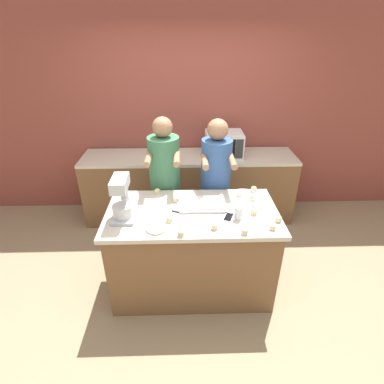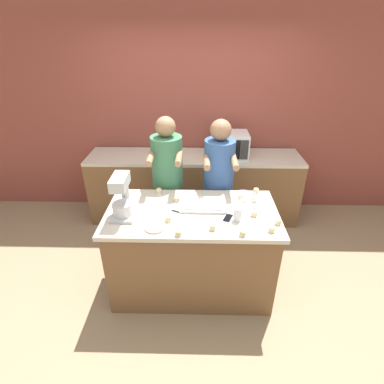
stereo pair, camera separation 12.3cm
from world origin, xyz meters
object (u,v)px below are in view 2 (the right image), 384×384
at_px(mixing_bowl, 244,201).
at_px(cupcake_2, 254,213).
at_px(microwave_oven, 229,145).
at_px(baking_tray, 203,204).
at_px(cupcake_11, 243,233).
at_px(cupcake_8, 256,190).
at_px(cupcake_9, 254,199).
at_px(cupcake_10, 178,233).
at_px(knife, 181,213).
at_px(cell_phone, 228,218).
at_px(person_right, 218,187).
at_px(cupcake_6, 168,218).
at_px(cupcake_1, 159,190).
at_px(cupcake_3, 240,197).
at_px(cupcake_4, 213,227).
at_px(cupcake_7, 278,221).
at_px(stand_mixer, 122,198).
at_px(cupcake_0, 177,199).
at_px(cupcake_5, 272,229).
at_px(person_left, 168,186).
at_px(small_plate, 155,227).
at_px(drinking_glass, 238,214).

relative_size(mixing_bowl, cupcake_2, 4.19).
bearing_deg(microwave_oven, baking_tray, -105.65).
bearing_deg(cupcake_11, cupcake_8, 72.59).
distance_m(cupcake_9, cupcake_10, 0.90).
relative_size(baking_tray, knife, 2.11).
xyz_separation_m(knife, cupcake_11, (0.52, -0.33, 0.03)).
distance_m(microwave_oven, cupcake_9, 1.17).
distance_m(cell_phone, cupcake_11, 0.26).
bearing_deg(person_right, cupcake_6, -121.68).
bearing_deg(cupcake_1, cupcake_3, -7.69).
distance_m(microwave_oven, cupcake_11, 1.71).
bearing_deg(cupcake_10, cupcake_6, 116.51).
bearing_deg(cupcake_4, cupcake_6, 162.71).
relative_size(cupcake_6, cupcake_7, 1.00).
relative_size(stand_mixer, cupcake_0, 6.95).
bearing_deg(person_right, cupcake_7, -59.74).
bearing_deg(stand_mixer, baking_tray, 13.59).
height_order(person_right, cupcake_5, person_right).
bearing_deg(cupcake_4, cupcake_2, 29.76).
distance_m(cupcake_4, cupcake_11, 0.25).
xyz_separation_m(stand_mixer, cupcake_4, (0.79, -0.21, -0.14)).
xyz_separation_m(microwave_oven, cupcake_1, (-0.79, -1.01, -0.14)).
relative_size(cupcake_3, cupcake_5, 1.00).
distance_m(baking_tray, microwave_oven, 1.31).
xyz_separation_m(stand_mixer, cupcake_7, (1.35, -0.11, -0.14)).
height_order(person_left, cupcake_2, person_left).
xyz_separation_m(mixing_bowl, microwave_oven, (-0.03, 1.27, 0.09)).
bearing_deg(baking_tray, stand_mixer, -166.41).
relative_size(baking_tray, cupcake_11, 7.73).
distance_m(baking_tray, cupcake_3, 0.39).
bearing_deg(cupcake_9, small_plate, -152.78).
relative_size(stand_mixer, cupcake_3, 6.95).
distance_m(cupcake_6, cupcake_10, 0.23).
height_order(drinking_glass, cupcake_6, drinking_glass).
relative_size(person_left, mixing_bowl, 6.89).
relative_size(cupcake_1, cupcake_3, 1.00).
relative_size(cupcake_9, cupcake_11, 1.00).
relative_size(cupcake_3, cupcake_4, 1.00).
xyz_separation_m(cupcake_2, cupcake_8, (0.09, 0.43, 0.00)).
xyz_separation_m(person_right, cupcake_6, (-0.48, -0.78, 0.09)).
bearing_deg(drinking_glass, cupcake_4, -146.49).
relative_size(drinking_glass, cupcake_4, 2.17).
height_order(microwave_oven, cupcake_8, microwave_oven).
xyz_separation_m(stand_mixer, cupcake_6, (0.40, -0.09, -0.14)).
relative_size(person_left, cupcake_7, 28.87).
xyz_separation_m(cupcake_1, cupcake_6, (0.14, -0.51, 0.00)).
bearing_deg(cell_phone, drinking_glass, -13.32).
bearing_deg(knife, cupcake_3, 24.89).
bearing_deg(cupcake_2, knife, 176.87).
height_order(small_plate, cupcake_3, cupcake_3).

